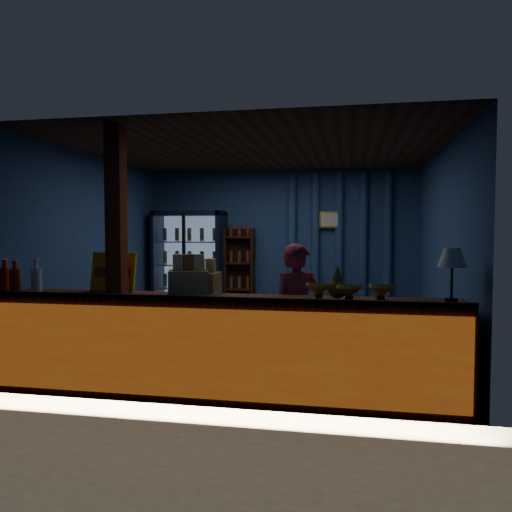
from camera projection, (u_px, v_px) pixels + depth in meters
The scene contains 20 objects.
ground at pixel (258, 349), 6.59m from camera, with size 4.60×4.60×0.00m, color #515154.
room_walls at pixel (258, 231), 6.51m from camera, with size 4.60×4.60×4.60m.
dirt_apron at pixel (138, 505), 2.86m from camera, with size 5.60×5.60×0.00m, color brown.
counter at pixel (221, 347), 4.69m from camera, with size 4.40×0.57×0.99m.
support_post at pixel (117, 258), 4.85m from camera, with size 0.16×0.16×2.60m, color maroon.
beverage_cooler at pixel (191, 267), 8.71m from camera, with size 1.20×0.62×1.90m.
bottle_shelf at pixel (240, 275), 8.70m from camera, with size 0.50×0.28×1.60m.
curtain_folds at pixel (339, 246), 8.44m from camera, with size 1.74×0.14×2.50m.
framed_picture at pixel (330, 220), 8.40m from camera, with size 0.36×0.04×0.28m.
shopkeeper at pixel (298, 315), 5.04m from camera, with size 0.52×0.34×1.44m, color #98293B.
green_chair at pixel (327, 313), 7.74m from camera, with size 0.61×0.63×0.57m, color #56AD6A.
side_table at pixel (316, 314), 7.93m from camera, with size 0.62×0.52×0.58m.
yellow_sign at pixel (113, 272), 5.09m from camera, with size 0.50×0.14×0.40m.
soda_bottles at pixel (19, 279), 4.95m from camera, with size 0.46×0.19×0.34m.
snack_box_left at pixel (189, 281), 4.76m from camera, with size 0.45×0.40×0.39m.
snack_box_centre at pixel (202, 282), 4.86m from camera, with size 0.34×0.29×0.35m.
pastry_tray at pixel (194, 292), 4.80m from camera, with size 0.49×0.49×0.08m.
banana_bunches at pixel (349, 290), 4.47m from camera, with size 0.80×0.31×0.17m.
table_lamp at pixel (452, 260), 4.29m from camera, with size 0.24×0.24×0.47m.
pineapple at pixel (337, 286), 4.48m from camera, with size 0.18×0.18×0.31m.
Camera 1 is at (1.18, -6.41, 1.58)m, focal length 35.00 mm.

